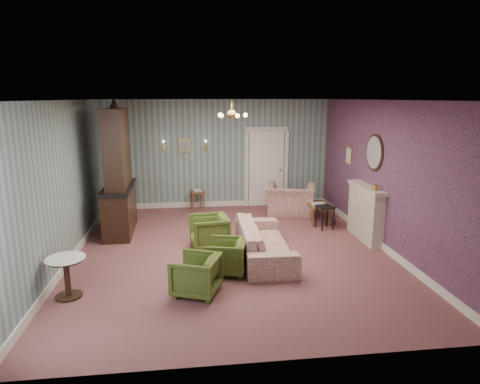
{
  "coord_description": "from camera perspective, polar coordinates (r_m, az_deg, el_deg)",
  "views": [
    {
      "loc": [
        -0.78,
        -7.61,
        2.95
      ],
      "look_at": [
        0.2,
        0.4,
        1.1
      ],
      "focal_mm": 31.0,
      "sensor_mm": 36.0,
      "label": 1
    }
  ],
  "objects": [
    {
      "name": "floor",
      "position": [
        8.2,
        -1.06,
        -8.18
      ],
      "size": [
        7.0,
        7.0,
        0.0
      ],
      "primitive_type": "plane",
      "color": "brown",
      "rests_on": "ground"
    },
    {
      "name": "ceiling",
      "position": [
        7.65,
        -1.15,
        12.54
      ],
      "size": [
        7.0,
        7.0,
        0.0
      ],
      "primitive_type": "plane",
      "rotation": [
        3.14,
        0.0,
        0.0
      ],
      "color": "white",
      "rests_on": "ground"
    },
    {
      "name": "wall_back",
      "position": [
        11.24,
        -2.94,
        5.22
      ],
      "size": [
        6.0,
        0.0,
        6.0
      ],
      "primitive_type": "plane",
      "rotation": [
        1.57,
        0.0,
        0.0
      ],
      "color": "slate",
      "rests_on": "ground"
    },
    {
      "name": "wall_front",
      "position": [
        4.44,
        3.55,
        -6.83
      ],
      "size": [
        6.0,
        0.0,
        6.0
      ],
      "primitive_type": "plane",
      "rotation": [
        -1.57,
        0.0,
        0.0
      ],
      "color": "slate",
      "rests_on": "ground"
    },
    {
      "name": "wall_left",
      "position": [
        8.07,
        -22.82,
        1.18
      ],
      "size": [
        0.0,
        7.0,
        7.0
      ],
      "primitive_type": "plane",
      "rotation": [
        1.57,
        0.0,
        1.57
      ],
      "color": "slate",
      "rests_on": "ground"
    },
    {
      "name": "wall_right",
      "position": [
        8.62,
        19.15,
        2.18
      ],
      "size": [
        0.0,
        7.0,
        7.0
      ],
      "primitive_type": "plane",
      "rotation": [
        1.57,
        0.0,
        -1.57
      ],
      "color": "slate",
      "rests_on": "ground"
    },
    {
      "name": "wall_right_floral",
      "position": [
        8.62,
        19.06,
        2.18
      ],
      "size": [
        0.0,
        7.0,
        7.0
      ],
      "primitive_type": "plane",
      "rotation": [
        1.57,
        0.0,
        -1.57
      ],
      "color": "#A15068",
      "rests_on": "ground"
    },
    {
      "name": "door",
      "position": [
        11.41,
        3.63,
        3.46
      ],
      "size": [
        1.12,
        0.12,
        2.16
      ],
      "primitive_type": null,
      "color": "white",
      "rests_on": "floor"
    },
    {
      "name": "olive_chair_a",
      "position": [
        6.46,
        -6.09,
        -11.03
      ],
      "size": [
        0.81,
        0.83,
        0.67
      ],
      "primitive_type": "imported",
      "rotation": [
        0.0,
        0.0,
        -1.93
      ],
      "color": "#495C20",
      "rests_on": "floor"
    },
    {
      "name": "olive_chair_b",
      "position": [
        7.14,
        -1.88,
        -8.63
      ],
      "size": [
        0.72,
        0.75,
        0.65
      ],
      "primitive_type": "imported",
      "rotation": [
        0.0,
        0.0,
        -1.8
      ],
      "color": "#495C20",
      "rests_on": "floor"
    },
    {
      "name": "olive_chair_c",
      "position": [
        8.27,
        -4.25,
        -5.31
      ],
      "size": [
        0.75,
        0.79,
        0.73
      ],
      "primitive_type": "imported",
      "rotation": [
        0.0,
        0.0,
        -1.45
      ],
      "color": "#495C20",
      "rests_on": "floor"
    },
    {
      "name": "sofa_chintz",
      "position": [
        7.76,
        3.36,
        -5.99
      ],
      "size": [
        0.7,
        2.25,
        0.87
      ],
      "primitive_type": "imported",
      "rotation": [
        0.0,
        0.0,
        1.55
      ],
      "color": "brown",
      "rests_on": "floor"
    },
    {
      "name": "wingback_chair",
      "position": [
        10.65,
        7.0,
        -0.35
      ],
      "size": [
        1.37,
        1.08,
        1.05
      ],
      "primitive_type": "imported",
      "rotation": [
        0.0,
        0.0,
        2.87
      ],
      "color": "brown",
      "rests_on": "floor"
    },
    {
      "name": "dresser",
      "position": [
        9.39,
        -16.54,
        3.15
      ],
      "size": [
        0.64,
        1.75,
        2.89
      ],
      "primitive_type": null,
      "rotation": [
        0.0,
        0.0,
        0.03
      ],
      "color": "black",
      "rests_on": "floor"
    },
    {
      "name": "fireplace",
      "position": [
        9.11,
        16.87,
        -2.74
      ],
      "size": [
        0.3,
        1.4,
        1.16
      ],
      "primitive_type": null,
      "color": "beige",
      "rests_on": "floor"
    },
    {
      "name": "mantel_vase",
      "position": [
        8.6,
        18.09,
        0.75
      ],
      "size": [
        0.15,
        0.15,
        0.15
      ],
      "primitive_type": "imported",
      "color": "gold",
      "rests_on": "fireplace"
    },
    {
      "name": "oval_mirror",
      "position": [
        8.9,
        18.0,
        5.19
      ],
      "size": [
        0.04,
        0.76,
        0.84
      ],
      "primitive_type": null,
      "color": "white",
      "rests_on": "wall_right"
    },
    {
      "name": "framed_print",
      "position": [
        10.17,
        14.79,
        4.86
      ],
      "size": [
        0.04,
        0.34,
        0.42
      ],
      "primitive_type": null,
      "color": "gold",
      "rests_on": "wall_right"
    },
    {
      "name": "coffee_table",
      "position": [
        10.19,
        10.73,
        -2.84
      ],
      "size": [
        0.57,
        0.91,
        0.44
      ],
      "primitive_type": null,
      "rotation": [
        0.0,
        0.0,
        -0.11
      ],
      "color": "brown",
      "rests_on": "floor"
    },
    {
      "name": "side_table_black",
      "position": [
        9.68,
        11.59,
        -3.44
      ],
      "size": [
        0.43,
        0.43,
        0.54
      ],
      "primitive_type": null,
      "rotation": [
        0.0,
        0.0,
        0.21
      ],
      "color": "black",
      "rests_on": "floor"
    },
    {
      "name": "pedestal_table",
      "position": [
        6.83,
        -22.69,
        -10.79
      ],
      "size": [
        0.7,
        0.7,
        0.64
      ],
      "primitive_type": null,
      "rotation": [
        0.0,
        0.0,
        -0.23
      ],
      "color": "black",
      "rests_on": "floor"
    },
    {
      "name": "nesting_table",
      "position": [
        11.08,
        -5.9,
        -1.06
      ],
      "size": [
        0.42,
        0.49,
        0.57
      ],
      "primitive_type": null,
      "rotation": [
        0.0,
        0.0,
        0.18
      ],
      "color": "brown",
      "rests_on": "floor"
    },
    {
      "name": "gilt_mirror_back",
      "position": [
        11.14,
        -7.59,
        6.36
      ],
      "size": [
        0.28,
        0.06,
        0.36
      ],
      "primitive_type": null,
      "color": "gold",
      "rests_on": "wall_back"
    },
    {
      "name": "sconce_left",
      "position": [
        11.14,
        -10.44,
        6.26
      ],
      "size": [
        0.16,
        0.12,
        0.3
      ],
      "primitive_type": null,
      "color": "gold",
      "rests_on": "wall_back"
    },
    {
      "name": "sconce_right",
      "position": [
        11.13,
        -4.74,
        6.42
      ],
      "size": [
        0.16,
        0.12,
        0.3
      ],
      "primitive_type": null,
      "color": "gold",
      "rests_on": "wall_back"
    },
    {
      "name": "chandelier",
      "position": [
        7.65,
        -1.14,
        10.52
      ],
      "size": [
        0.56,
        0.56,
        0.36
      ],
      "primitive_type": null,
      "color": "gold",
      "rests_on": "ceiling"
    },
    {
      "name": "burgundy_cushion",
      "position": [
        10.51,
        6.92,
        -0.78
      ],
      "size": [
        0.41,
        0.28,
        0.39
      ],
      "primitive_type": "cube",
      "rotation": [
        0.17,
        0.0,
        -0.35
      ],
      "color": "#5C1718",
      "rests_on": "wingback_chair"
    }
  ]
}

